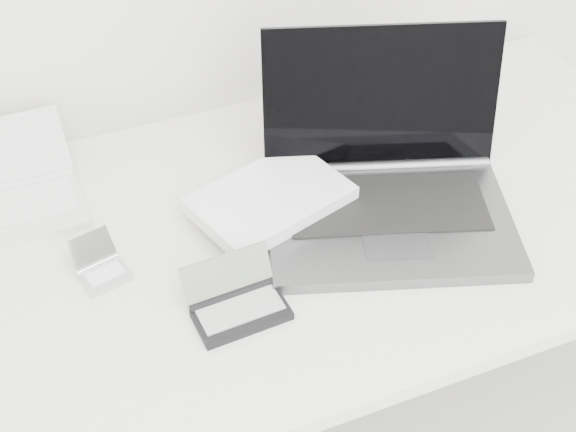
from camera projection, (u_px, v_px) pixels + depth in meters
name	position (u px, v px, depth m)	size (l,w,h in m)	color
desk	(295.00, 241.00, 1.49)	(1.60, 0.80, 0.73)	white
laptop_large	(360.00, 189.00, 1.45)	(0.62, 0.49, 0.29)	#56585B
netbook_open_white	(16.00, 195.00, 1.48)	(0.23, 0.28, 0.09)	white
pda_silver	(101.00, 268.00, 1.35)	(0.10, 0.11, 0.06)	silver
palmtop_charcoal	(238.00, 304.00, 1.29)	(0.16, 0.12, 0.08)	black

